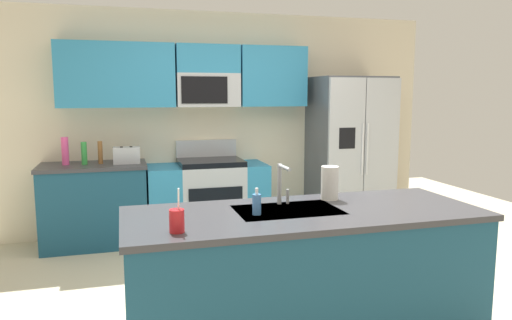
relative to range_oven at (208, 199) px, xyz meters
name	(u,v)px	position (x,y,z in m)	size (l,w,h in m)	color
ground_plane	(278,295)	(0.26, -1.80, -0.44)	(9.00, 9.00, 0.00)	beige
kitchen_wall_unit	(212,109)	(0.12, 0.28, 1.03)	(5.20, 0.43, 2.60)	beige
back_counter	(95,205)	(-1.25, 0.00, 0.01)	(1.12, 0.63, 0.90)	navy
range_oven	(208,199)	(0.00, 0.00, 0.00)	(1.36, 0.61, 1.10)	#B7BABF
refrigerator	(350,153)	(1.76, -0.07, 0.48)	(0.90, 0.76, 1.85)	#4C4F54
island_counter	(304,276)	(0.19, -2.53, 0.01)	(2.33, 0.90, 0.90)	navy
toaster	(127,155)	(-0.89, -0.05, 0.55)	(0.28, 0.16, 0.18)	#B7BABF
pepper_mill	(100,152)	(-1.16, 0.00, 0.58)	(0.05, 0.05, 0.25)	brown
bottle_pink	(65,151)	(-1.52, 0.02, 0.60)	(0.07, 0.07, 0.30)	#EA4C93
bottle_green	(84,153)	(-1.33, -0.02, 0.58)	(0.06, 0.06, 0.24)	green
sink_faucet	(282,181)	(0.10, -2.34, 0.62)	(0.09, 0.21, 0.28)	#B7BABF
drink_cup_red	(177,221)	(-0.66, -2.80, 0.52)	(0.08, 0.08, 0.25)	red
soap_dispenser	(257,204)	(-0.13, -2.54, 0.53)	(0.06, 0.06, 0.17)	#4C8CD8
paper_towel_roll	(330,183)	(0.49, -2.27, 0.58)	(0.12, 0.12, 0.24)	white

